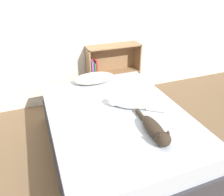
{
  "coord_description": "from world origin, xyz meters",
  "views": [
    {
      "loc": [
        -0.76,
        -1.85,
        1.88
      ],
      "look_at": [
        0.0,
        0.15,
        0.66
      ],
      "focal_mm": 35.0,
      "sensor_mm": 36.0,
      "label": 1
    }
  ],
  "objects_px": {
    "cat_light": "(128,103)",
    "bookshelf": "(111,71)",
    "cat_dark": "(155,130)",
    "pillow": "(94,78)",
    "bed": "(117,132)"
  },
  "relations": [
    {
      "from": "bed",
      "to": "pillow",
      "type": "bearing_deg",
      "value": 91.02
    },
    {
      "from": "cat_light",
      "to": "bookshelf",
      "type": "relative_size",
      "value": 0.61
    },
    {
      "from": "cat_light",
      "to": "cat_dark",
      "type": "height_order",
      "value": "cat_dark"
    },
    {
      "from": "bed",
      "to": "pillow",
      "type": "xyz_separation_m",
      "value": [
        -0.01,
        0.81,
        0.35
      ]
    },
    {
      "from": "bed",
      "to": "bookshelf",
      "type": "distance_m",
      "value": 1.4
    },
    {
      "from": "bed",
      "to": "cat_light",
      "type": "relative_size",
      "value": 3.57
    },
    {
      "from": "pillow",
      "to": "cat_light",
      "type": "distance_m",
      "value": 0.78
    },
    {
      "from": "bed",
      "to": "bookshelf",
      "type": "height_order",
      "value": "bookshelf"
    },
    {
      "from": "bed",
      "to": "cat_dark",
      "type": "bearing_deg",
      "value": -69.51
    },
    {
      "from": "bookshelf",
      "to": "cat_light",
      "type": "bearing_deg",
      "value": -102.4
    },
    {
      "from": "cat_light",
      "to": "bookshelf",
      "type": "height_order",
      "value": "bookshelf"
    },
    {
      "from": "pillow",
      "to": "cat_light",
      "type": "height_order",
      "value": "cat_light"
    },
    {
      "from": "cat_dark",
      "to": "pillow",
      "type": "bearing_deg",
      "value": -168.82
    },
    {
      "from": "cat_dark",
      "to": "bed",
      "type": "bearing_deg",
      "value": -157.02
    },
    {
      "from": "pillow",
      "to": "cat_dark",
      "type": "xyz_separation_m",
      "value": [
        0.2,
        -1.31,
        -0.0
      ]
    }
  ]
}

